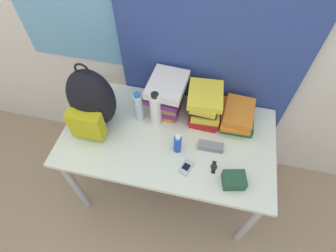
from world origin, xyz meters
TOP-DOWN VIEW (x-y plane):
  - ground_plane at (0.00, 0.00)m, footprint 12.00×12.00m
  - wall_back at (-0.00, 0.81)m, footprint 6.00×0.06m
  - curtain_blue at (0.16, 0.75)m, footprint 1.12×0.04m
  - desk at (0.00, 0.36)m, footprint 1.32×0.72m
  - backpack at (-0.46, 0.36)m, footprint 0.29×0.28m
  - book_stack_left at (-0.05, 0.57)m, footprint 0.25×0.29m
  - book_stack_center at (0.19, 0.57)m, footprint 0.23×0.27m
  - book_stack_right at (0.41, 0.57)m, footprint 0.21×0.28m
  - water_bottle at (-0.21, 0.46)m, footprint 0.06×0.06m
  - sports_bottle at (-0.10, 0.45)m, footprint 0.07×0.07m
  - sunscreen_bottle at (0.08, 0.27)m, footprint 0.05×0.05m
  - cell_phone at (0.15, 0.16)m, footprint 0.08×0.11m
  - sunglasses_case at (0.27, 0.33)m, footprint 0.15×0.06m
  - camera_pouch at (0.42, 0.13)m, footprint 0.14×0.12m
  - wristwatch at (0.31, 0.20)m, footprint 0.04×0.08m

SIDE VIEW (x-z plane):
  - ground_plane at x=0.00m, z-range 0.00..0.00m
  - desk at x=0.00m, z-range 0.29..1.04m
  - wristwatch at x=0.31m, z-range 0.76..0.77m
  - cell_phone at x=0.15m, z-range 0.76..0.77m
  - sunglasses_case at x=0.27m, z-range 0.76..0.79m
  - camera_pouch at x=0.42m, z-range 0.76..0.83m
  - book_stack_right at x=0.41m, z-range 0.76..0.87m
  - sunscreen_bottle at x=0.08m, z-range 0.75..0.90m
  - water_bottle at x=-0.21m, z-range 0.75..0.98m
  - book_stack_center at x=0.19m, z-range 0.76..0.98m
  - sports_bottle at x=-0.10m, z-range 0.75..1.01m
  - book_stack_left at x=-0.05m, z-range 0.77..1.02m
  - backpack at x=-0.46m, z-range 0.72..1.20m
  - curtain_blue at x=0.16m, z-range 0.00..2.50m
  - wall_back at x=0.00m, z-range 0.00..2.50m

